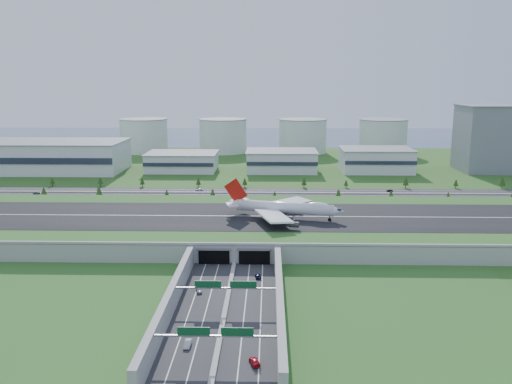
{
  "coord_description": "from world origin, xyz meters",
  "views": [
    {
      "loc": [
        14.53,
        -267.32,
        76.21
      ],
      "look_at": [
        7.07,
        35.0,
        13.53
      ],
      "focal_mm": 38.0,
      "sensor_mm": 36.0,
      "label": 1
    }
  ],
  "objects_px": {
    "car_1": "(188,344)",
    "car_2": "(258,276)",
    "office_tower": "(488,139)",
    "car_4": "(37,193)",
    "fuel_tank_a": "(144,136)",
    "car_5": "(390,191)",
    "car_0": "(199,290)",
    "boeing_747": "(284,207)",
    "car_3": "(255,361)",
    "car_7": "(199,189)"
  },
  "relations": [
    {
      "from": "fuel_tank_a",
      "to": "car_5",
      "type": "height_order",
      "value": "fuel_tank_a"
    },
    {
      "from": "office_tower",
      "to": "car_2",
      "type": "xyz_separation_m",
      "value": [
        -189.6,
        -261.18,
        -26.7
      ]
    },
    {
      "from": "office_tower",
      "to": "fuel_tank_a",
      "type": "height_order",
      "value": "office_tower"
    },
    {
      "from": "fuel_tank_a",
      "to": "car_1",
      "type": "xyz_separation_m",
      "value": [
        111.03,
        -432.53,
        -16.53
      ]
    },
    {
      "from": "car_7",
      "to": "car_4",
      "type": "bearing_deg",
      "value": -94.28
    },
    {
      "from": "fuel_tank_a",
      "to": "car_5",
      "type": "bearing_deg",
      "value": -43.41
    },
    {
      "from": "fuel_tank_a",
      "to": "car_0",
      "type": "bearing_deg",
      "value": -74.43
    },
    {
      "from": "car_4",
      "to": "boeing_747",
      "type": "bearing_deg",
      "value": -127.89
    },
    {
      "from": "car_1",
      "to": "car_4",
      "type": "xyz_separation_m",
      "value": [
        -134.64,
        211.45,
        -0.05
      ]
    },
    {
      "from": "car_1",
      "to": "car_2",
      "type": "bearing_deg",
      "value": 73.58
    },
    {
      "from": "boeing_747",
      "to": "car_4",
      "type": "bearing_deg",
      "value": 165.89
    },
    {
      "from": "boeing_747",
      "to": "car_3",
      "type": "xyz_separation_m",
      "value": [
        -11.03,
        -129.71,
        -12.53
      ]
    },
    {
      "from": "car_1",
      "to": "office_tower",
      "type": "bearing_deg",
      "value": 59.2
    },
    {
      "from": "car_0",
      "to": "car_4",
      "type": "xyz_separation_m",
      "value": [
        -132.66,
        170.34,
        -0.01
      ]
    },
    {
      "from": "car_2",
      "to": "car_4",
      "type": "distance_m",
      "value": 218.57
    },
    {
      "from": "car_3",
      "to": "car_5",
      "type": "xyz_separation_m",
      "value": [
        87.64,
        235.52,
        -0.11
      ]
    },
    {
      "from": "car_3",
      "to": "car_7",
      "type": "xyz_separation_m",
      "value": [
        -45.35,
        235.77,
        0.04
      ]
    },
    {
      "from": "car_0",
      "to": "car_4",
      "type": "bearing_deg",
      "value": 113.93
    },
    {
      "from": "car_1",
      "to": "car_4",
      "type": "bearing_deg",
      "value": 125.04
    },
    {
      "from": "car_0",
      "to": "car_2",
      "type": "xyz_separation_m",
      "value": [
        21.35,
        15.25,
        -0.13
      ]
    },
    {
      "from": "fuel_tank_a",
      "to": "car_2",
      "type": "xyz_separation_m",
      "value": [
        130.4,
        -376.18,
        -16.7
      ]
    },
    {
      "from": "boeing_747",
      "to": "car_3",
      "type": "distance_m",
      "value": 130.78
    },
    {
      "from": "car_3",
      "to": "car_4",
      "type": "bearing_deg",
      "value": -71.09
    },
    {
      "from": "office_tower",
      "to": "car_2",
      "type": "bearing_deg",
      "value": -125.98
    },
    {
      "from": "office_tower",
      "to": "car_2",
      "type": "relative_size",
      "value": 11.28
    },
    {
      "from": "car_5",
      "to": "car_3",
      "type": "bearing_deg",
      "value": -8.17
    },
    {
      "from": "car_3",
      "to": "car_0",
      "type": "bearing_deg",
      "value": -82.81
    },
    {
      "from": "car_3",
      "to": "car_4",
      "type": "distance_m",
      "value": 269.67
    },
    {
      "from": "office_tower",
      "to": "car_3",
      "type": "relative_size",
      "value": 9.73
    },
    {
      "from": "car_1",
      "to": "car_7",
      "type": "relative_size",
      "value": 0.87
    },
    {
      "from": "car_4",
      "to": "car_5",
      "type": "xyz_separation_m",
      "value": [
        242.07,
        14.44,
        -0.09
      ]
    },
    {
      "from": "fuel_tank_a",
      "to": "car_3",
      "type": "relative_size",
      "value": 8.84
    },
    {
      "from": "fuel_tank_a",
      "to": "car_1",
      "type": "relative_size",
      "value": 9.71
    },
    {
      "from": "car_1",
      "to": "car_0",
      "type": "bearing_deg",
      "value": 95.31
    },
    {
      "from": "fuel_tank_a",
      "to": "car_7",
      "type": "height_order",
      "value": "fuel_tank_a"
    },
    {
      "from": "office_tower",
      "to": "car_4",
      "type": "relative_size",
      "value": 11.7
    },
    {
      "from": "fuel_tank_a",
      "to": "car_2",
      "type": "bearing_deg",
      "value": -70.88
    },
    {
      "from": "boeing_747",
      "to": "car_0",
      "type": "distance_m",
      "value": 86.42
    },
    {
      "from": "car_1",
      "to": "car_5",
      "type": "relative_size",
      "value": 1.19
    },
    {
      "from": "car_0",
      "to": "car_1",
      "type": "xyz_separation_m",
      "value": [
        1.98,
        -41.1,
        0.04
      ]
    },
    {
      "from": "boeing_747",
      "to": "car_3",
      "type": "height_order",
      "value": "boeing_747"
    },
    {
      "from": "car_3",
      "to": "car_1",
      "type": "bearing_deg",
      "value": -42.0
    },
    {
      "from": "car_2",
      "to": "fuel_tank_a",
      "type": "bearing_deg",
      "value": -77.89
    },
    {
      "from": "fuel_tank_a",
      "to": "car_4",
      "type": "bearing_deg",
      "value": -96.1
    },
    {
      "from": "car_1",
      "to": "car_2",
      "type": "height_order",
      "value": "car_1"
    },
    {
      "from": "office_tower",
      "to": "car_0",
      "type": "bearing_deg",
      "value": -127.35
    },
    {
      "from": "boeing_747",
      "to": "car_4",
      "type": "height_order",
      "value": "boeing_747"
    },
    {
      "from": "car_2",
      "to": "car_3",
      "type": "bearing_deg",
      "value": 83.35
    },
    {
      "from": "boeing_747",
      "to": "car_1",
      "type": "height_order",
      "value": "boeing_747"
    },
    {
      "from": "car_1",
      "to": "car_3",
      "type": "relative_size",
      "value": 0.91
    }
  ]
}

